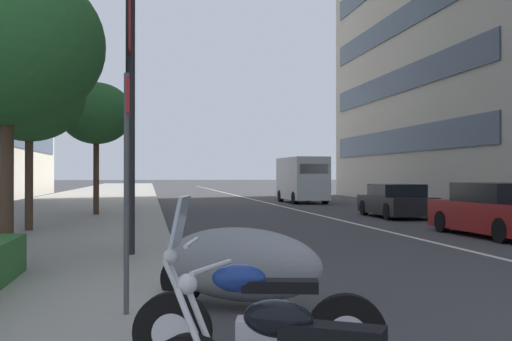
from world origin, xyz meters
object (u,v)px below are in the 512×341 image
car_approaching_light (396,202)px  street_tree_far_plaza (7,45)px  car_lead_in_lane (499,211)px  street_tree_mid_sidewalk (96,114)px  motorcycle_second_in_row (239,265)px  motorcycle_under_tarp (254,320)px  parking_sign_by_curb (127,170)px  delivery_van_ahead (302,179)px  street_tree_near_plaza_corner (29,95)px

car_approaching_light → street_tree_far_plaza: street_tree_far_plaza is taller
car_lead_in_lane → street_tree_far_plaza: street_tree_far_plaza is taller
street_tree_far_plaza → car_lead_in_lane: bearing=-68.8°
street_tree_far_plaza → street_tree_mid_sidewalk: street_tree_far_plaza is taller
street_tree_far_plaza → street_tree_mid_sidewalk: 13.74m
motorcycle_second_in_row → car_approaching_light: 17.79m
motorcycle_under_tarp → parking_sign_by_curb: size_ratio=0.80×
motorcycle_second_in_row → car_lead_in_lane: 11.40m
motorcycle_second_in_row → car_lead_in_lane: bearing=-100.1°
car_lead_in_lane → delivery_van_ahead: (20.88, 0.34, 0.75)m
motorcycle_under_tarp → car_lead_in_lane: size_ratio=0.46×
street_tree_near_plaza_corner → car_lead_in_lane: bearing=-100.9°
motorcycle_under_tarp → motorcycle_second_in_row: size_ratio=0.95×
parking_sign_by_curb → car_lead_in_lane: bearing=-47.8°
motorcycle_second_in_row → car_approaching_light: bearing=-82.4°
motorcycle_second_in_row → parking_sign_by_curb: (-0.75, 1.35, 1.18)m
motorcycle_second_in_row → car_approaching_light: (15.66, -8.43, 0.06)m
motorcycle_under_tarp → street_tree_mid_sidewalk: size_ratio=0.42×
motorcycle_under_tarp → street_tree_far_plaza: street_tree_far_plaza is taller
street_tree_mid_sidewalk → parking_sign_by_curb: bearing=-174.4°
motorcycle_under_tarp → motorcycle_second_in_row: 2.54m
car_lead_in_lane → parking_sign_by_curb: (-8.67, 9.55, 1.04)m
motorcycle_second_in_row → street_tree_near_plaza_corner: (10.34, 4.36, 3.31)m
car_lead_in_lane → street_tree_far_plaza: (-4.54, 11.67, 3.18)m
motorcycle_under_tarp → street_tree_near_plaza_corner: street_tree_near_plaza_corner is taller
parking_sign_by_curb → street_tree_far_plaza: size_ratio=0.52×
car_approaching_light → parking_sign_by_curb: parking_sign_by_curb is taller
car_lead_in_lane → motorcycle_second_in_row: bearing=132.2°
street_tree_near_plaza_corner → street_tree_mid_sidewalk: bearing=-10.5°
street_tree_near_plaza_corner → street_tree_far_plaza: bearing=-172.7°
motorcycle_second_in_row → street_tree_near_plaza_corner: bearing=-31.2°
street_tree_far_plaza → motorcycle_second_in_row: bearing=-134.3°
motorcycle_under_tarp → street_tree_mid_sidewalk: bearing=-68.9°
motorcycle_second_in_row → street_tree_mid_sidewalk: 17.74m
motorcycle_under_tarp → motorcycle_second_in_row: motorcycle_under_tarp is taller
motorcycle_second_in_row → car_lead_in_lane: (7.92, -8.21, 0.13)m
car_lead_in_lane → parking_sign_by_curb: bearing=130.4°
parking_sign_by_curb → street_tree_far_plaza: (4.13, 2.12, 2.14)m
motorcycle_under_tarp → parking_sign_by_curb: (1.77, 1.12, 1.28)m
motorcycle_second_in_row → street_tree_far_plaza: (3.38, 3.47, 3.31)m
motorcycle_under_tarp → car_approaching_light: 20.14m
delivery_van_ahead → street_tree_far_plaza: size_ratio=0.99×
street_tree_far_plaza → car_approaching_light: bearing=-44.1°
street_tree_near_plaza_corner → parking_sign_by_curb: bearing=-164.8°
street_tree_far_plaza → street_tree_near_plaza_corner: size_ratio=1.02×
motorcycle_under_tarp → motorcycle_second_in_row: (2.53, -0.23, 0.10)m
motorcycle_under_tarp → street_tree_mid_sidewalk: 20.17m
car_lead_in_lane → street_tree_near_plaza_corner: bearing=77.3°
street_tree_near_plaza_corner → motorcycle_under_tarp: bearing=-162.2°
street_tree_far_plaza → street_tree_near_plaza_corner: (6.96, 0.89, -0.00)m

